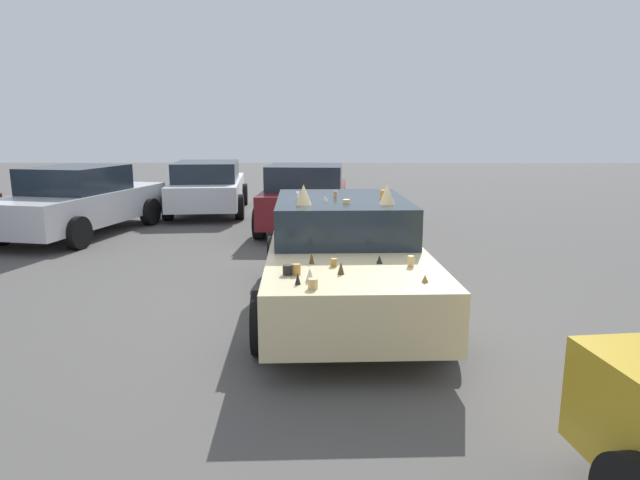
% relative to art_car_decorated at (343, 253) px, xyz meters
% --- Properties ---
extents(ground_plane, '(60.00, 60.00, 0.00)m').
position_rel_art_car_decorated_xyz_m(ground_plane, '(-0.08, -0.00, -0.72)').
color(ground_plane, '#514F4C').
extents(art_car_decorated, '(4.77, 2.27, 1.64)m').
position_rel_art_car_decorated_xyz_m(art_car_decorated, '(0.00, 0.00, 0.00)').
color(art_car_decorated, beige).
rests_on(art_car_decorated, ground).
extents(parked_sedan_far_left, '(4.17, 2.16, 1.50)m').
position_rel_art_car_decorated_xyz_m(parked_sedan_far_left, '(5.56, 0.66, 0.02)').
color(parked_sedan_far_left, '#5B1419').
rests_on(parked_sedan_far_left, ground).
extents(parked_sedan_row_back_center, '(4.72, 2.63, 1.50)m').
position_rel_art_car_decorated_xyz_m(parked_sedan_row_back_center, '(4.89, 5.59, 0.02)').
color(parked_sedan_row_back_center, silver).
rests_on(parked_sedan_row_back_center, ground).
extents(parked_sedan_behind_left, '(4.60, 2.37, 1.41)m').
position_rel_art_car_decorated_xyz_m(parked_sedan_behind_left, '(8.12, 3.45, 0.00)').
color(parked_sedan_behind_left, white).
rests_on(parked_sedan_behind_left, ground).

